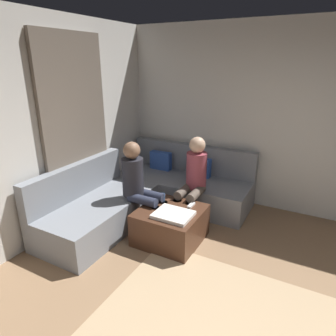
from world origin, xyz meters
The scene contains 9 objects.
wall_back centered at (0.00, 2.94, 1.35)m, with size 6.00×0.12×2.70m, color silver.
curtain_panel centered at (-2.84, 1.30, 1.25)m, with size 0.06×1.10×2.50m, color #726659.
sectional_couch centered at (-2.08, 1.88, 0.28)m, with size 2.10×2.55×0.87m.
ottoman centered at (-1.44, 1.35, 0.21)m, with size 0.76×0.76×0.42m, color #4C2D1E.
folded_blanket centered at (-1.34, 1.23, 0.44)m, with size 0.44×0.36×0.04m, color white.
coffee_mug centered at (-1.66, 1.53, 0.47)m, with size 0.08×0.08×0.10m, color #334C72.
game_remote centered at (-1.26, 1.57, 0.43)m, with size 0.05×0.15×0.02m, color white.
person_on_couch_back centered at (-1.40, 1.93, 0.66)m, with size 0.30×0.60×1.20m.
person_on_couch_side centered at (-1.93, 1.41, 0.66)m, with size 0.60×0.30×1.20m.
Camera 1 is at (0.08, -1.54, 2.15)m, focal length 31.84 mm.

